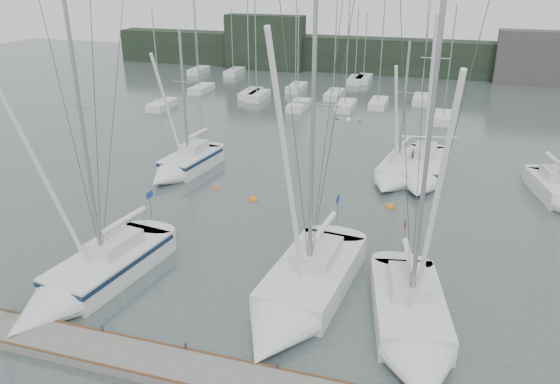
{
  "coord_description": "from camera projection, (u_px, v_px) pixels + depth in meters",
  "views": [
    {
      "loc": [
        7.17,
        -20.46,
        15.27
      ],
      "look_at": [
        -0.67,
        5.0,
        4.01
      ],
      "focal_mm": 35.0,
      "sensor_mm": 36.0,
      "label": 1
    }
  ],
  "objects": [
    {
      "name": "sailboat_mid_c",
      "position": [
        395.0,
        175.0,
        40.76
      ],
      "size": [
        3.59,
        7.64,
        10.96
      ],
      "rotation": [
        0.0,
        0.0,
        -0.16
      ],
      "color": "white",
      "rests_on": "ground"
    },
    {
      "name": "sailboat_mid_d",
      "position": [
        422.0,
        173.0,
        40.92
      ],
      "size": [
        3.06,
        9.17,
        15.0
      ],
      "rotation": [
        0.0,
        0.0,
        -0.02
      ],
      "color": "white",
      "rests_on": "ground"
    },
    {
      "name": "far_treeline",
      "position": [
        399.0,
        57.0,
        79.51
      ],
      "size": [
        90.0,
        4.0,
        5.0
      ],
      "primitive_type": "cube",
      "color": "black",
      "rests_on": "ground"
    },
    {
      "name": "sailboat_near_right",
      "position": [
        414.0,
        334.0,
        23.31
      ],
      "size": [
        4.89,
        9.91,
        15.11
      ],
      "rotation": [
        0.0,
        0.0,
        0.2
      ],
      "color": "white",
      "rests_on": "ground"
    },
    {
      "name": "sailboat_mid_a",
      "position": [
        182.0,
        167.0,
        42.23
      ],
      "size": [
        3.72,
        8.02,
        11.72
      ],
      "rotation": [
        0.0,
        0.0,
        -0.14
      ],
      "color": "white",
      "rests_on": "ground"
    },
    {
      "name": "buoy_c",
      "position": [
        216.0,
        189.0,
        39.77
      ],
      "size": [
        0.45,
        0.45,
        0.45
      ],
      "primitive_type": "sphere",
      "color": "orange",
      "rests_on": "ground"
    },
    {
      "name": "sailboat_near_center",
      "position": [
        296.0,
        301.0,
        25.55
      ],
      "size": [
        4.53,
        11.26,
        16.39
      ],
      "rotation": [
        0.0,
        0.0,
        -0.1
      ],
      "color": "white",
      "rests_on": "ground"
    },
    {
      "name": "ground",
      "position": [
        263.0,
        310.0,
        25.9
      ],
      "size": [
        160.0,
        160.0,
        0.0
      ],
      "primitive_type": "plane",
      "color": "#414F4C",
      "rests_on": "ground"
    },
    {
      "name": "sailboat_near_left",
      "position": [
        83.0,
        282.0,
        26.99
      ],
      "size": [
        4.48,
        10.58,
        15.55
      ],
      "rotation": [
        0.0,
        0.0,
        -0.14
      ],
      "color": "white",
      "rests_on": "ground"
    },
    {
      "name": "far_building_right",
      "position": [
        536.0,
        58.0,
        72.48
      ],
      "size": [
        10.0,
        3.0,
        7.0
      ],
      "primitive_type": "cube",
      "color": "#45423F",
      "rests_on": "ground"
    },
    {
      "name": "dock",
      "position": [
        222.0,
        378.0,
        21.42
      ],
      "size": [
        24.0,
        2.0,
        0.4
      ],
      "primitive_type": "cube",
      "color": "slate",
      "rests_on": "ground"
    },
    {
      "name": "buoy_b",
      "position": [
        390.0,
        207.0,
        36.76
      ],
      "size": [
        0.59,
        0.59,
        0.59
      ],
      "primitive_type": "sphere",
      "color": "orange",
      "rests_on": "ground"
    },
    {
      "name": "far_building_left",
      "position": [
        265.0,
        42.0,
        82.58
      ],
      "size": [
        12.0,
        3.0,
        8.0
      ],
      "primitive_type": "cube",
      "color": "black",
      "rests_on": "ground"
    },
    {
      "name": "seagull",
      "position": [
        348.0,
        120.0,
        23.21
      ],
      "size": [
        1.01,
        0.45,
        0.2
      ],
      "rotation": [
        0.0,
        0.0,
        -0.07
      ],
      "color": "silver",
      "rests_on": "ground"
    },
    {
      "name": "buoy_a",
      "position": [
        253.0,
        200.0,
        37.92
      ],
      "size": [
        0.6,
        0.6,
        0.6
      ],
      "primitive_type": "sphere",
      "color": "orange",
      "rests_on": "ground"
    },
    {
      "name": "mast_forest",
      "position": [
        343.0,
        96.0,
        65.01
      ],
      "size": [
        57.45,
        26.87,
        14.58
      ],
      "color": "white",
      "rests_on": "ground"
    }
  ]
}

